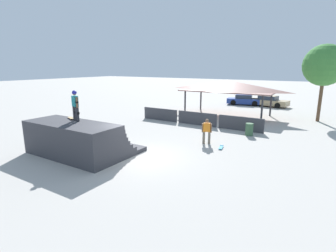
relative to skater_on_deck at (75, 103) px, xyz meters
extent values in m
plane|color=#ADA8A0|center=(3.28, 1.09, -2.76)|extent=(160.00, 160.00, 0.00)
cube|color=#38383D|center=(0.17, 0.41, -2.64)|extent=(5.47, 3.92, 0.23)
cube|color=#38383D|center=(0.17, -0.03, -2.42)|extent=(5.47, 3.04, 0.23)
cube|color=#38383D|center=(0.17, -0.19, -2.19)|extent=(5.47, 2.72, 0.23)
cube|color=#38383D|center=(0.17, -0.30, -1.96)|extent=(5.47, 2.50, 0.23)
cube|color=#38383D|center=(0.17, -0.37, -1.74)|extent=(5.47, 2.35, 0.23)
cube|color=#38383D|center=(0.17, -0.43, -1.51)|extent=(5.47, 2.23, 0.23)
cube|color=#38383D|center=(0.17, -0.47, -1.28)|extent=(5.47, 2.16, 0.23)
cube|color=#38383D|center=(0.17, -0.49, -1.05)|extent=(5.47, 2.12, 0.23)
cylinder|color=silver|center=(0.17, 0.55, -0.98)|extent=(5.36, 0.07, 0.07)
cube|color=#2D2D33|center=(0.16, -0.05, -0.55)|extent=(0.19, 0.19, 0.79)
cube|color=black|center=(0.17, -0.03, -0.50)|extent=(0.22, 0.18, 0.11)
cube|color=#2D2D33|center=(-0.16, 0.05, -0.55)|extent=(0.19, 0.19, 0.79)
cube|color=black|center=(-0.16, 0.08, -0.50)|extent=(0.22, 0.18, 0.11)
cube|color=teal|center=(0.00, 0.00, 0.13)|extent=(0.47, 0.33, 0.56)
cylinder|color=brown|center=(0.25, -0.08, 0.08)|extent=(0.13, 0.13, 0.56)
cylinder|color=black|center=(0.25, -0.08, 0.09)|extent=(0.20, 0.20, 0.08)
cylinder|color=brown|center=(-0.25, 0.08, 0.08)|extent=(0.13, 0.13, 0.56)
cylinder|color=black|center=(-0.25, 0.08, 0.09)|extent=(0.20, 0.20, 0.08)
sphere|color=brown|center=(0.00, 0.00, 0.55)|extent=(0.22, 0.22, 0.22)
sphere|color=#232399|center=(0.00, 0.00, 0.57)|extent=(0.24, 0.24, 0.24)
cylinder|color=red|center=(-0.42, 0.14, -0.91)|extent=(0.06, 0.05, 0.05)
cylinder|color=red|center=(-0.48, 0.01, -0.91)|extent=(0.06, 0.05, 0.05)
cylinder|color=red|center=(-0.86, 0.33, -0.91)|extent=(0.06, 0.05, 0.05)
cylinder|color=red|center=(-0.92, 0.20, -0.91)|extent=(0.06, 0.05, 0.05)
cube|color=tan|center=(-0.67, 0.17, -0.88)|extent=(0.79, 0.49, 0.02)
cube|color=tan|center=(-0.34, 0.03, -0.86)|extent=(0.16, 0.22, 0.02)
cube|color=#6B6051|center=(5.08, 5.34, -2.37)|extent=(0.18, 0.18, 0.77)
cube|color=#6B6051|center=(5.39, 5.45, -2.37)|extent=(0.18, 0.18, 0.77)
cube|color=orange|center=(5.24, 5.39, -1.72)|extent=(0.46, 0.34, 0.54)
cylinder|color=brown|center=(4.99, 5.30, -1.76)|extent=(0.13, 0.13, 0.54)
cylinder|color=brown|center=(5.48, 5.48, -1.76)|extent=(0.13, 0.13, 0.54)
sphere|color=brown|center=(5.24, 5.39, -1.31)|extent=(0.21, 0.21, 0.21)
cylinder|color=blue|center=(6.23, 5.19, -2.73)|extent=(0.04, 0.06, 0.05)
cylinder|color=blue|center=(6.37, 5.22, -2.73)|extent=(0.04, 0.06, 0.05)
cylinder|color=blue|center=(6.33, 4.74, -2.73)|extent=(0.04, 0.06, 0.05)
cylinder|color=blue|center=(6.47, 4.77, -2.73)|extent=(0.04, 0.06, 0.05)
cube|color=teal|center=(6.35, 4.98, -2.70)|extent=(0.36, 0.77, 0.02)
cube|color=teal|center=(6.27, 5.31, -2.68)|extent=(0.21, 0.13, 0.02)
cube|color=#3D3D42|center=(-1.17, 9.84, -2.23)|extent=(3.37, 0.12, 1.05)
cube|color=#3D3D42|center=(2.42, 9.84, -2.23)|extent=(3.37, 0.12, 1.05)
cube|color=#3D3D42|center=(6.00, 9.84, -2.23)|extent=(3.37, 0.12, 1.05)
cylinder|color=#2D2D33|center=(-0.65, 13.46, -1.60)|extent=(0.16, 0.16, 2.32)
cylinder|color=#2D2D33|center=(6.65, 13.46, -1.60)|extent=(0.16, 0.16, 2.32)
cylinder|color=#2D2D33|center=(-0.65, 17.08, -1.60)|extent=(0.16, 0.16, 2.32)
cylinder|color=#2D2D33|center=(6.65, 17.08, -1.60)|extent=(0.16, 0.16, 2.32)
cube|color=#9E6B60|center=(3.00, 15.27, -0.39)|extent=(8.59, 4.26, 0.10)
pyramid|color=#9E6B60|center=(3.00, 15.27, 0.14)|extent=(8.42, 4.18, 0.95)
cylinder|color=brown|center=(10.67, 16.72, -1.00)|extent=(0.28, 0.28, 3.52)
sphere|color=#3D7F38|center=(10.67, 16.72, 2.00)|extent=(3.44, 3.44, 3.44)
cylinder|color=#385B3D|center=(6.93, 8.77, -2.33)|extent=(0.52, 0.52, 0.85)
cube|color=navy|center=(2.45, 23.09, -2.27)|extent=(4.34, 2.34, 0.62)
cube|color=#283342|center=(2.34, 23.07, -1.74)|extent=(2.12, 1.69, 0.46)
cube|color=navy|center=(2.34, 23.07, -1.51)|extent=(2.03, 1.64, 0.04)
cylinder|color=black|center=(3.55, 24.04, -2.44)|extent=(0.67, 0.31, 0.64)
cylinder|color=black|center=(3.82, 22.60, -2.44)|extent=(0.67, 0.31, 0.64)
cylinder|color=black|center=(1.08, 23.58, -2.44)|extent=(0.67, 0.31, 0.64)
cylinder|color=black|center=(1.35, 22.14, -2.44)|extent=(0.67, 0.31, 0.64)
cube|color=tan|center=(5.25, 23.33, -2.27)|extent=(4.53, 2.38, 0.62)
cube|color=#283342|center=(5.14, 23.34, -1.74)|extent=(2.21, 1.73, 0.46)
cube|color=tan|center=(5.14, 23.34, -1.51)|extent=(2.11, 1.68, 0.04)
cylinder|color=black|center=(6.68, 23.86, -2.44)|extent=(0.66, 0.30, 0.64)
cylinder|color=black|center=(6.42, 22.35, -2.44)|extent=(0.66, 0.30, 0.64)
cylinder|color=black|center=(4.08, 24.30, -2.44)|extent=(0.66, 0.30, 0.64)
cylinder|color=black|center=(3.83, 22.79, -2.44)|extent=(0.66, 0.30, 0.64)
camera|label=1|loc=(11.49, -9.06, 1.96)|focal=28.00mm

